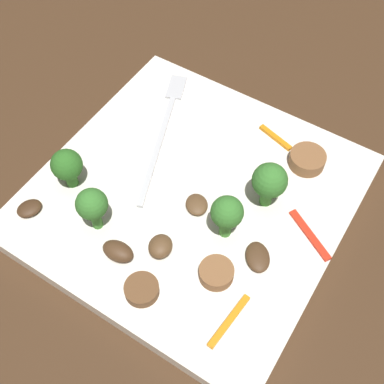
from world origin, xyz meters
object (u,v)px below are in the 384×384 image
Objects in this scene: broccoli_floret_2 at (92,205)px; sausage_slice_2 at (142,289)px; mushroom_3 at (258,257)px; pepper_strip_2 at (310,235)px; broccoli_floret_1 at (227,214)px; sausage_slice_1 at (216,273)px; mushroom_0 at (197,205)px; broccoli_floret_3 at (67,166)px; plate at (192,197)px; mushroom_2 at (160,246)px; pepper_strip_0 at (229,321)px; broccoli_floret_0 at (270,182)px; mushroom_1 at (118,251)px; pepper_strip_1 at (275,138)px; mushroom_4 at (29,208)px; fork at (165,126)px; sausage_slice_0 at (307,160)px.

broccoli_floret_2 reaches higher than sausage_slice_2.
mushroom_3 is 0.53× the size of pepper_strip_2.
pepper_strip_2 is at bearing -60.12° from broccoli_floret_1.
sausage_slice_1 is 0.07m from mushroom_0.
broccoli_floret_2 is 1.65× the size of sausage_slice_1.
plate is at bearing -62.68° from broccoli_floret_3.
broccoli_floret_2 is 0.07m from mushroom_2.
pepper_strip_0 is at bearing -173.22° from mushroom_3.
pepper_strip_0 is at bearing -166.09° from broccoli_floret_0.
pepper_strip_2 is at bearing -32.12° from mushroom_3.
pepper_strip_2 is (0.03, -0.10, -0.00)m from mushroom_0.
mushroom_3 is at bearing -101.78° from broccoli_floret_1.
sausage_slice_1 is at bearing -93.16° from broccoli_floret_3.
broccoli_floret_1 is at bearing -113.72° from plate.
pepper_strip_1 is at bearing -16.00° from mushroom_1.
broccoli_floret_3 reaches higher than mushroom_2.
broccoli_floret_3 is 1.86× the size of mushroom_2.
broccoli_floret_1 is at bearing -174.47° from pepper_strip_1.
fork is at bearing -17.17° from mushroom_4.
broccoli_floret_3 reaches higher than mushroom_3.
pepper_strip_1 is at bearing 16.33° from pepper_strip_0.
mushroom_0 is (-0.04, 0.05, -0.03)m from broccoli_floret_0.
broccoli_floret_1 is at bearing -44.08° from mushroom_1.
plate is at bearing 98.18° from pepper_strip_2.
broccoli_floret_0 is 0.13m from pepper_strip_0.
sausage_slice_1 is at bearing -134.57° from mushroom_0.
mushroom_2 is at bearing -49.93° from mushroom_1.
pepper_strip_1 is at bearing -42.01° from broccoli_floret_3.
mushroom_0 is (0.05, 0.05, -0.00)m from sausage_slice_1.
pepper_strip_0 is (-0.08, -0.08, -0.00)m from mushroom_0.
pepper_strip_1 is (0.20, -0.15, -0.00)m from mushroom_4.
sausage_slice_1 is 0.04m from pepper_strip_0.
broccoli_floret_0 reaches higher than mushroom_0.
plate is 0.15m from mushroom_4.
mushroom_0 is 1.03× the size of mushroom_4.
pepper_strip_2 is at bearing -74.50° from mushroom_0.
sausage_slice_0 reaches higher than plate.
mushroom_3 is (-0.08, -0.16, 0.00)m from fork.
broccoli_floret_3 reaches higher than fork.
broccoli_floret_2 reaches higher than sausage_slice_1.
broccoli_floret_1 reaches higher than pepper_strip_1.
broccoli_floret_0 is 2.11× the size of mushroom_0.
sausage_slice_0 is at bearing -23.40° from mushroom_2.
mushroom_0 and mushroom_4 have the same top height.
broccoli_floret_2 is 1.65× the size of mushroom_3.
mushroom_4 is at bearing 115.05° from broccoli_floret_1.
sausage_slice_0 is (0.11, -0.03, -0.03)m from broccoli_floret_1.
sausage_slice_2 reaches higher than pepper_strip_2.
broccoli_floret_3 reaches higher than sausage_slice_2.
mushroom_0 is at bearing -150.25° from fork.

